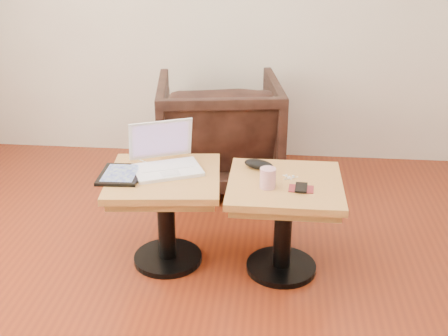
# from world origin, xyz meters

# --- Properties ---
(room_shell) EXTENTS (4.52, 4.52, 2.71)m
(room_shell) POSITION_xyz_m (0.00, 0.00, 1.35)
(room_shell) COLOR maroon
(room_shell) RESTS_ON ground
(side_table_left) EXTENTS (0.62, 0.62, 0.51)m
(side_table_left) POSITION_xyz_m (-0.45, 0.66, 0.38)
(side_table_left) COLOR black
(side_table_left) RESTS_ON ground
(side_table_right) EXTENTS (0.56, 0.56, 0.51)m
(side_table_right) POSITION_xyz_m (0.17, 0.64, 0.38)
(side_table_right) COLOR black
(side_table_right) RESTS_ON ground
(laptop) EXTENTS (0.42, 0.40, 0.24)m
(laptop) POSITION_xyz_m (-0.45, 0.74, 0.56)
(laptop) COLOR white
(laptop) RESTS_ON side_table_left
(tablet) EXTENTS (0.21, 0.26, 0.02)m
(tablet) POSITION_xyz_m (-0.66, 0.62, 0.52)
(tablet) COLOR black
(tablet) RESTS_ON side_table_left
(charging_adapter) EXTENTS (0.04, 0.04, 0.02)m
(charging_adapter) POSITION_xyz_m (-0.65, 0.86, 0.52)
(charging_adapter) COLOR white
(charging_adapter) RESTS_ON side_table_left
(glasses_case) EXTENTS (0.17, 0.12, 0.05)m
(glasses_case) POSITION_xyz_m (0.03, 0.78, 0.54)
(glasses_case) COLOR black
(glasses_case) RESTS_ON side_table_right
(striped_cup) EXTENTS (0.08, 0.08, 0.10)m
(striped_cup) POSITION_xyz_m (0.08, 0.56, 0.56)
(striped_cup) COLOR #BA3A59
(striped_cup) RESTS_ON side_table_right
(earbuds_tangle) EXTENTS (0.07, 0.05, 0.01)m
(earbuds_tangle) POSITION_xyz_m (0.19, 0.68, 0.52)
(earbuds_tangle) COLOR white
(earbuds_tangle) RESTS_ON side_table_right
(phone_on_sleeve) EXTENTS (0.12, 0.11, 0.01)m
(phone_on_sleeve) POSITION_xyz_m (0.24, 0.56, 0.52)
(phone_on_sleeve) COLOR maroon
(phone_on_sleeve) RESTS_ON side_table_right
(armchair) EXTENTS (0.92, 0.94, 0.75)m
(armchair) POSITION_xyz_m (-0.28, 1.70, 0.38)
(armchair) COLOR black
(armchair) RESTS_ON ground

